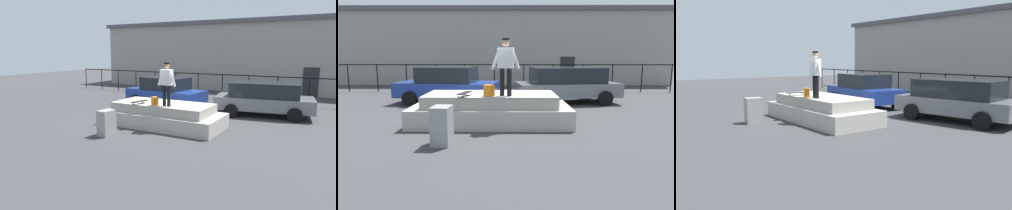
% 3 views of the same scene
% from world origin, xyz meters
% --- Properties ---
extents(ground_plane, '(60.00, 60.00, 0.00)m').
position_xyz_m(ground_plane, '(0.00, 0.00, 0.00)').
color(ground_plane, '#38383A').
extents(concrete_ledge, '(4.98, 2.23, 0.97)m').
position_xyz_m(concrete_ledge, '(0.25, -0.44, 0.44)').
color(concrete_ledge, '#ADA89E').
rests_on(concrete_ledge, ground_plane).
extents(skateboarder, '(0.88, 0.30, 1.70)m').
position_xyz_m(skateboarder, '(0.73, -0.99, 1.95)').
color(skateboarder, black).
rests_on(skateboarder, concrete_ledge).
extents(skateboard, '(0.38, 0.86, 0.12)m').
position_xyz_m(skateboard, '(-0.48, -1.10, 1.07)').
color(skateboard, black).
rests_on(skateboard, concrete_ledge).
extents(backpack, '(0.34, 0.32, 0.34)m').
position_xyz_m(backpack, '(0.24, -1.07, 1.14)').
color(backpack, orange).
rests_on(backpack, concrete_ledge).
extents(car_blue_sedan_near, '(4.65, 2.64, 1.64)m').
position_xyz_m(car_blue_sedan_near, '(-1.91, 3.54, 0.84)').
color(car_blue_sedan_near, navy).
rests_on(car_blue_sedan_near, ground_plane).
extents(car_grey_hatchback_mid, '(4.73, 2.69, 1.61)m').
position_xyz_m(car_grey_hatchback_mid, '(3.47, 3.70, 0.86)').
color(car_grey_hatchback_mid, slate).
rests_on(car_grey_hatchback_mid, ground_plane).
extents(utility_box, '(0.48, 0.63, 0.96)m').
position_xyz_m(utility_box, '(-0.82, -2.75, 0.48)').
color(utility_box, gray).
rests_on(utility_box, ground_plane).
extents(fence_row, '(24.06, 0.06, 1.62)m').
position_xyz_m(fence_row, '(-0.00, 7.62, 1.11)').
color(fence_row, black).
rests_on(fence_row, ground_plane).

